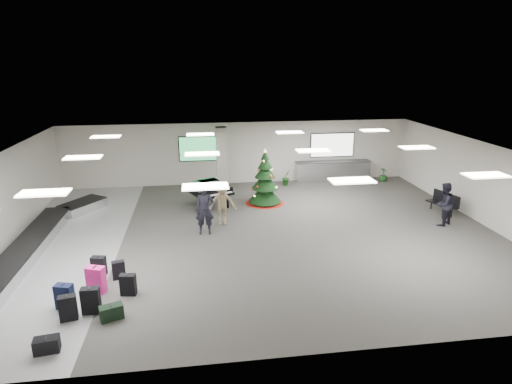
{
  "coord_description": "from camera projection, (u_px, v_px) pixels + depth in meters",
  "views": [
    {
      "loc": [
        -2.18,
        -14.78,
        6.36
      ],
      "look_at": [
        0.05,
        1.0,
        1.34
      ],
      "focal_mm": 30.0,
      "sensor_mm": 36.0,
      "label": 1
    }
  ],
  "objects": [
    {
      "name": "suitcase_7",
      "position": [
        128.0,
        285.0,
        11.92
      ],
      "size": [
        0.46,
        0.29,
        0.64
      ],
      "rotation": [
        0.0,
        0.0,
        -0.15
      ],
      "color": "black",
      "rests_on": "ground"
    },
    {
      "name": "traveler_b",
      "position": [
        222.0,
        203.0,
        16.8
      ],
      "size": [
        1.14,
        0.66,
        1.76
      ],
      "primitive_type": "imported",
      "rotation": [
        0.0,
        0.0,
        -0.0
      ],
      "color": "#857252",
      "rests_on": "ground"
    },
    {
      "name": "baggage_carousel",
      "position": [
        38.0,
        241.0,
        14.98
      ],
      "size": [
        2.28,
        9.71,
        0.43
      ],
      "color": "silver",
      "rests_on": "ground"
    },
    {
      "name": "bench",
      "position": [
        444.0,
        202.0,
        18.17
      ],
      "size": [
        0.84,
        1.48,
        0.89
      ],
      "rotation": [
        0.0,
        0.0,
        0.27
      ],
      "color": "black",
      "rests_on": "ground"
    },
    {
      "name": "grand_piano",
      "position": [
        208.0,
        189.0,
        18.88
      ],
      "size": [
        2.23,
        2.48,
        1.16
      ],
      "rotation": [
        0.0,
        0.0,
        0.42
      ],
      "color": "black",
      "rests_on": "ground"
    },
    {
      "name": "black_duffel",
      "position": [
        47.0,
        345.0,
        9.62
      ],
      "size": [
        0.58,
        0.37,
        0.38
      ],
      "rotation": [
        0.0,
        0.0,
        0.14
      ],
      "color": "black",
      "rests_on": "ground"
    },
    {
      "name": "room_envelope",
      "position": [
        246.0,
        170.0,
        16.04
      ],
      "size": [
        18.02,
        14.02,
        3.21
      ],
      "color": "beige",
      "rests_on": "ground"
    },
    {
      "name": "suitcase_8",
      "position": [
        99.0,
        266.0,
        12.99
      ],
      "size": [
        0.46,
        0.32,
        0.63
      ],
      "rotation": [
        0.0,
        0.0,
        -0.21
      ],
      "color": "black",
      "rests_on": "ground"
    },
    {
      "name": "navy_suitcase",
      "position": [
        65.0,
        297.0,
        11.25
      ],
      "size": [
        0.5,
        0.37,
        0.71
      ],
      "rotation": [
        0.0,
        0.0,
        -0.26
      ],
      "color": "black",
      "rests_on": "ground"
    },
    {
      "name": "pink_suitcase",
      "position": [
        96.0,
        280.0,
        12.03
      ],
      "size": [
        0.56,
        0.43,
        0.8
      ],
      "rotation": [
        0.0,
        0.0,
        -0.33
      ],
      "color": "#DF1D79",
      "rests_on": "ground"
    },
    {
      "name": "potted_plant_left",
      "position": [
        286.0,
        177.0,
        22.16
      ],
      "size": [
        0.6,
        0.58,
        0.86
      ],
      "primitive_type": "imported",
      "rotation": [
        0.0,
        0.0,
        0.63
      ],
      "color": "#154218",
      "rests_on": "ground"
    },
    {
      "name": "traveler_a",
      "position": [
        205.0,
        210.0,
        15.89
      ],
      "size": [
        0.72,
        0.49,
        1.9
      ],
      "primitive_type": "imported",
      "rotation": [
        0.0,
        0.0,
        -0.06
      ],
      "color": "black",
      "rests_on": "ground"
    },
    {
      "name": "green_duffel",
      "position": [
        111.0,
        312.0,
        10.83
      ],
      "size": [
        0.64,
        0.47,
        0.4
      ],
      "rotation": [
        0.0,
        0.0,
        0.37
      ],
      "color": "black",
      "rests_on": "ground"
    },
    {
      "name": "christmas_tree",
      "position": [
        265.0,
        185.0,
        19.31
      ],
      "size": [
        1.78,
        1.78,
        2.54
      ],
      "color": "maroon",
      "rests_on": "ground"
    },
    {
      "name": "ground",
      "position": [
        258.0,
        234.0,
        16.16
      ],
      "size": [
        18.0,
        18.0,
        0.0
      ],
      "primitive_type": "plane",
      "color": "#3C3A36",
      "rests_on": "ground"
    },
    {
      "name": "suitcase_1",
      "position": [
        91.0,
        301.0,
        11.05
      ],
      "size": [
        0.47,
        0.25,
        0.74
      ],
      "rotation": [
        0.0,
        0.0,
        -0.02
      ],
      "color": "black",
      "rests_on": "ground"
    },
    {
      "name": "potted_plant_right",
      "position": [
        383.0,
        175.0,
        22.91
      ],
      "size": [
        0.55,
        0.55,
        0.74
      ],
      "primitive_type": "imported",
      "rotation": [
        0.0,
        0.0,
        1.99
      ],
      "color": "#154218",
      "rests_on": "ground"
    },
    {
      "name": "traveler_bench",
      "position": [
        444.0,
        204.0,
        16.75
      ],
      "size": [
        1.06,
        0.98,
        1.74
      ],
      "primitive_type": "imported",
      "rotation": [
        0.0,
        0.0,
        3.62
      ],
      "color": "black",
      "rests_on": "ground"
    },
    {
      "name": "service_counter",
      "position": [
        333.0,
        171.0,
        22.94
      ],
      "size": [
        4.05,
        0.65,
        1.08
      ],
      "color": "silver",
      "rests_on": "ground"
    },
    {
      "name": "suitcase_3",
      "position": [
        119.0,
        270.0,
        12.8
      ],
      "size": [
        0.41,
        0.29,
        0.58
      ],
      "rotation": [
        0.0,
        0.0,
        0.25
      ],
      "color": "black",
      "rests_on": "ground"
    },
    {
      "name": "suitcase_0",
      "position": [
        68.0,
        308.0,
        10.76
      ],
      "size": [
        0.47,
        0.32,
        0.69
      ],
      "rotation": [
        0.0,
        0.0,
        0.21
      ],
      "color": "black",
      "rests_on": "ground"
    }
  ]
}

